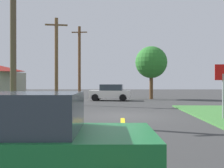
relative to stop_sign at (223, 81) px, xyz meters
The scene contains 9 objects.
ground_plane 5.34m from the stop_sign, 162.62° to the left, with size 120.00×120.00×0.00m, color #373737.
lane_stripe_center 8.28m from the stop_sign, 126.24° to the right, with size 0.20×14.00×0.01m, color yellow.
stop_sign is the anchor object (origin of this frame).
car_approaching_junction 15.24m from the stop_sign, 112.94° to the left, with size 4.12×2.20×1.62m.
car_behind_on_main_road 11.01m from the stop_sign, 125.16° to the right, with size 3.89×2.12×1.62m.
utility_pole_near 10.02m from the stop_sign, behind, with size 1.77×0.57×7.01m.
utility_pole_mid 13.50m from the stop_sign, 138.98° to the left, with size 1.79×0.46×7.03m.
utility_pole_far 20.81m from the stop_sign, 117.95° to the left, with size 1.80×0.33×8.30m.
oak_tree_left 16.91m from the stop_sign, 95.36° to the left, with size 3.48×3.48×5.77m.
Camera 1 is at (-0.07, -14.60, 1.77)m, focal length 43.68 mm.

